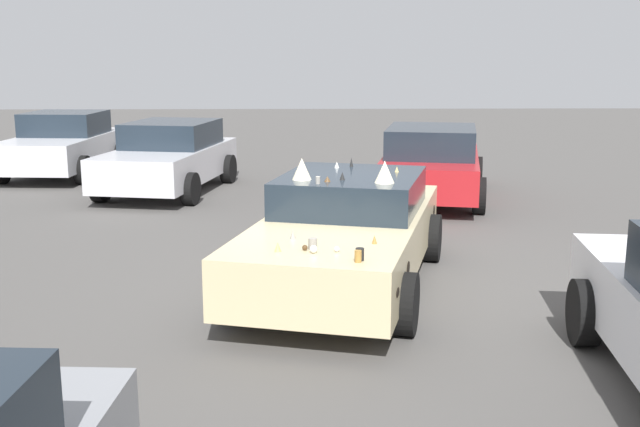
{
  "coord_description": "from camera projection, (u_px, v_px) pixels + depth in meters",
  "views": [
    {
      "loc": [
        -8.7,
        0.52,
        2.75
      ],
      "look_at": [
        0.0,
        0.3,
        0.9
      ],
      "focal_mm": 42.35,
      "sensor_mm": 36.0,
      "label": 1
    }
  ],
  "objects": [
    {
      "name": "parked_sedan_far_right",
      "position": [
        169.0,
        157.0,
        15.25
      ],
      "size": [
        4.29,
        2.54,
        1.4
      ],
      "rotation": [
        0.0,
        0.0,
        2.95
      ],
      "color": "silver",
      "rests_on": "ground"
    },
    {
      "name": "ground_plane",
      "position": [
        345.0,
        286.0,
        9.09
      ],
      "size": [
        60.0,
        60.0,
        0.0
      ],
      "primitive_type": "plane",
      "color": "#514F4C"
    },
    {
      "name": "parked_sedan_behind_left",
      "position": [
        431.0,
        162.0,
        14.47
      ],
      "size": [
        4.69,
        2.67,
        1.4
      ],
      "rotation": [
        0.0,
        0.0,
        -0.21
      ],
      "color": "red",
      "rests_on": "ground"
    },
    {
      "name": "parked_sedan_far_left",
      "position": [
        63.0,
        144.0,
        17.36
      ],
      "size": [
        4.13,
        2.26,
        1.44
      ],
      "rotation": [
        0.0,
        0.0,
        3.06
      ],
      "color": "silver",
      "rests_on": "ground"
    },
    {
      "name": "art_car_decorated",
      "position": [
        346.0,
        231.0,
        9.02
      ],
      "size": [
        4.86,
        2.88,
        1.57
      ],
      "rotation": [
        0.0,
        0.0,
        2.88
      ],
      "color": "beige",
      "rests_on": "ground"
    }
  ]
}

